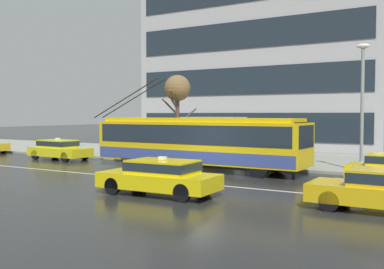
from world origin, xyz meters
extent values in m
plane|color=#242525|center=(0.00, 0.00, 0.00)|extent=(160.00, 160.00, 0.00)
cube|color=gray|center=(0.00, 9.56, 0.07)|extent=(80.00, 10.00, 0.14)
cube|color=beige|center=(5.76, 1.28, 0.00)|extent=(0.44, 4.40, 0.01)
cube|color=beige|center=(6.66, 1.28, 0.00)|extent=(0.44, 4.40, 0.01)
cube|color=beige|center=(7.56, 1.28, 0.00)|extent=(0.44, 4.40, 0.01)
cube|color=silver|center=(0.00, -1.20, 0.00)|extent=(72.00, 0.14, 0.01)
cube|color=yellow|center=(-1.44, 2.96, 1.47)|extent=(11.74, 2.82, 2.10)
cube|color=yellow|center=(-1.44, 2.96, 2.62)|extent=(11.03, 2.55, 0.20)
cube|color=#1E2833|center=(-1.44, 2.96, 1.89)|extent=(11.27, 2.83, 0.97)
cube|color=#394A91|center=(-1.44, 2.96, 0.79)|extent=(11.62, 2.85, 0.59)
cube|color=#1E2833|center=(4.35, 2.79, 1.89)|extent=(0.19, 2.18, 1.05)
cube|color=black|center=(4.20, 2.79, 2.42)|extent=(0.22, 1.88, 0.28)
cylinder|color=black|center=(-6.12, 3.45, 3.80)|extent=(4.76, 0.20, 2.22)
cylinder|color=black|center=(-6.15, 2.75, 3.80)|extent=(4.76, 0.20, 2.22)
cylinder|color=black|center=(2.56, 3.93, 0.52)|extent=(1.05, 0.33, 1.04)
cylinder|color=black|center=(2.50, 1.76, 0.52)|extent=(1.05, 0.33, 1.04)
cylinder|color=black|center=(-5.13, 4.16, 0.52)|extent=(1.05, 0.33, 1.04)
cylinder|color=black|center=(-5.20, 1.99, 0.52)|extent=(1.05, 0.33, 1.04)
cube|color=yellow|center=(0.95, -4.10, 0.51)|extent=(4.46, 1.96, 0.55)
cube|color=yellow|center=(1.12, -4.10, 1.02)|extent=(2.43, 1.64, 0.48)
cube|color=#1E2833|center=(1.12, -4.10, 1.05)|extent=(2.47, 1.66, 0.31)
cube|color=silver|center=(1.12, -4.10, 1.33)|extent=(0.28, 0.17, 0.12)
cylinder|color=black|center=(-0.48, -4.96, 0.31)|extent=(0.63, 0.22, 0.62)
cylinder|color=black|center=(-0.53, -3.34, 0.31)|extent=(0.63, 0.22, 0.62)
cylinder|color=black|center=(2.43, -4.87, 0.31)|extent=(0.63, 0.22, 0.62)
cylinder|color=black|center=(2.38, -3.25, 0.31)|extent=(0.63, 0.22, 0.62)
cylinder|color=black|center=(6.97, 3.58, 0.31)|extent=(0.62, 0.20, 0.62)
cylinder|color=black|center=(6.96, 2.01, 0.31)|extent=(0.62, 0.20, 0.62)
cylinder|color=black|center=(6.98, -3.84, 0.31)|extent=(0.62, 0.21, 0.62)
cylinder|color=black|center=(7.01, -2.25, 0.31)|extent=(0.62, 0.21, 0.62)
cylinder|color=black|center=(-18.77, 4.06, 0.31)|extent=(0.62, 0.21, 0.62)
cube|color=yellow|center=(-11.63, 2.94, 0.51)|extent=(4.45, 2.01, 0.55)
cube|color=yellow|center=(-11.80, 2.95, 1.02)|extent=(2.43, 1.65, 0.48)
cube|color=#1E2833|center=(-11.80, 2.95, 1.05)|extent=(2.48, 1.67, 0.31)
cube|color=silver|center=(-11.80, 2.95, 1.33)|extent=(0.29, 0.18, 0.12)
cylinder|color=black|center=(-10.15, 3.64, 0.31)|extent=(0.63, 0.23, 0.62)
cylinder|color=black|center=(-10.24, 2.08, 0.31)|extent=(0.63, 0.23, 0.62)
cylinder|color=black|center=(-13.02, 3.80, 0.31)|extent=(0.63, 0.23, 0.62)
cylinder|color=black|center=(-13.11, 2.24, 0.31)|extent=(0.63, 0.23, 0.62)
cylinder|color=gray|center=(-0.50, 5.31, 1.41)|extent=(0.08, 0.08, 2.54)
cylinder|color=gray|center=(-3.75, 5.31, 1.41)|extent=(0.08, 0.08, 2.54)
cylinder|color=gray|center=(-0.50, 6.86, 1.41)|extent=(0.08, 0.08, 2.54)
cylinder|color=gray|center=(-3.75, 6.86, 1.41)|extent=(0.08, 0.08, 2.54)
cube|color=#99ADB2|center=(-2.13, 6.86, 1.46)|extent=(3.09, 0.04, 2.03)
cube|color=#B2B2B7|center=(-2.13, 6.08, 2.72)|extent=(3.55, 1.85, 0.08)
cube|color=brown|center=(-2.13, 6.47, 0.59)|extent=(2.27, 0.36, 0.08)
cylinder|color=#203549|center=(-0.62, 6.94, 0.58)|extent=(0.14, 0.14, 0.88)
cylinder|color=#203549|center=(-0.46, 6.95, 0.58)|extent=(0.14, 0.14, 0.88)
cylinder|color=#312927|center=(-0.54, 6.95, 1.32)|extent=(0.39, 0.39, 0.60)
sphere|color=#C9A58F|center=(-0.54, 6.95, 1.72)|extent=(0.21, 0.21, 0.21)
cone|color=#C73169|center=(-0.66, 6.94, 2.00)|extent=(1.27, 1.27, 0.26)
cylinder|color=#333333|center=(-0.66, 6.94, 1.50)|extent=(0.02, 0.02, 0.74)
cylinder|color=black|center=(2.98, 5.40, 0.55)|extent=(0.14, 0.14, 0.82)
cylinder|color=black|center=(3.03, 5.25, 0.55)|extent=(0.14, 0.14, 0.82)
cylinder|color=#222B21|center=(3.00, 5.32, 1.24)|extent=(0.46, 0.46, 0.56)
sphere|color=tan|center=(3.00, 5.32, 1.63)|extent=(0.21, 0.21, 0.21)
cone|color=#D4326F|center=(3.04, 5.21, 1.92)|extent=(1.43, 1.43, 0.28)
cylinder|color=#333333|center=(3.04, 5.21, 1.41)|extent=(0.02, 0.02, 0.73)
cylinder|color=gray|center=(6.37, 5.32, 3.10)|extent=(0.16, 0.16, 5.93)
ellipsoid|color=silver|center=(6.37, 5.32, 6.19)|extent=(0.60, 0.32, 0.24)
cylinder|color=brown|center=(-4.87, 6.43, 2.05)|extent=(0.25, 0.25, 3.82)
cylinder|color=brown|center=(-4.75, 5.83, 3.90)|extent=(0.36, 1.28, 1.02)
cylinder|color=brown|center=(-4.87, 6.08, 3.54)|extent=(0.11, 0.76, 0.68)
cylinder|color=#503F37|center=(-5.34, 6.27, 3.40)|extent=(1.05, 0.45, 1.07)
cylinder|color=brown|center=(-4.34, 6.72, 2.77)|extent=(1.16, 0.71, 1.11)
sphere|color=brown|center=(-4.87, 6.43, 4.56)|extent=(1.66, 1.66, 1.66)
cube|color=#B0ACB2|center=(-3.80, 21.62, 12.45)|extent=(20.05, 13.98, 24.90)
cube|color=#1E2833|center=(-3.80, 14.60, 1.96)|extent=(18.85, 0.06, 2.13)
cube|color=#1E2833|center=(-3.80, 14.60, 5.51)|extent=(18.85, 0.06, 2.13)
cube|color=#1E2833|center=(-3.80, 14.60, 9.07)|extent=(18.85, 0.06, 2.13)
camera|label=1|loc=(10.09, -17.32, 2.92)|focal=41.53mm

